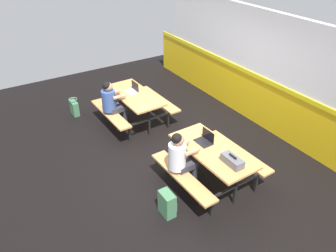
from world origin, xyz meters
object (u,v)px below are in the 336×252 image
object	(u,v)px
picnic_table_right	(212,157)
student_nearer	(112,101)
laptop_silver	(133,90)
toolbox_grey	(232,161)
student_further	(181,157)
picnic_table_left	(135,101)
tote_bag_bright	(74,107)
laptop_dark	(205,140)
backpack_dark	(167,204)

from	to	relation	value
picnic_table_right	student_nearer	bearing A→B (deg)	-164.71
laptop_silver	toolbox_grey	world-z (taller)	laptop_silver
student_nearer	student_further	size ratio (longest dim) A/B	1.00
laptop_silver	student_nearer	bearing A→B (deg)	-76.19
picnic_table_right	student_further	bearing A→B (deg)	-105.24
toolbox_grey	student_nearer	bearing A→B (deg)	-166.78
student_further	picnic_table_left	bearing A→B (deg)	171.10
student_nearer	toolbox_grey	size ratio (longest dim) A/B	3.02
student_further	tote_bag_bright	bearing A→B (deg)	-168.62
picnic_table_left	laptop_silver	size ratio (longest dim) A/B	5.12
toolbox_grey	tote_bag_bright	size ratio (longest dim) A/B	0.93
tote_bag_bright	picnic_table_left	bearing A→B (deg)	44.60
laptop_silver	tote_bag_bright	size ratio (longest dim) A/B	0.76
picnic_table_right	student_further	size ratio (longest dim) A/B	1.38
picnic_table_left	student_further	bearing A→B (deg)	-8.90
toolbox_grey	student_further	bearing A→B (deg)	-138.27
student_further	laptop_dark	size ratio (longest dim) A/B	3.71
picnic_table_right	laptop_dark	world-z (taller)	laptop_dark
picnic_table_right	toolbox_grey	bearing A→B (deg)	1.52
student_further	laptop_silver	world-z (taller)	student_further
laptop_dark	toolbox_grey	world-z (taller)	laptop_dark
tote_bag_bright	backpack_dark	bearing A→B (deg)	3.07
picnic_table_right	laptop_dark	distance (m)	0.34
picnic_table_left	backpack_dark	distance (m)	3.06
student_nearer	student_further	world-z (taller)	same
picnic_table_left	tote_bag_bright	bearing A→B (deg)	-135.40
student_nearer	student_further	distance (m)	2.51
student_nearer	backpack_dark	distance (m)	2.96
tote_bag_bright	student_further	bearing A→B (deg)	11.38
picnic_table_right	laptop_silver	bearing A→B (deg)	-177.22
student_nearer	tote_bag_bright	bearing A→B (deg)	-153.48
student_further	tote_bag_bright	world-z (taller)	student_further
picnic_table_right	toolbox_grey	size ratio (longest dim) A/B	4.17
picnic_table_left	student_nearer	world-z (taller)	student_nearer
student_nearer	laptop_silver	xyz separation A→B (m)	(-0.15, 0.59, 0.08)
picnic_table_left	backpack_dark	xyz separation A→B (m)	(2.90, -0.91, -0.36)
backpack_dark	laptop_silver	bearing A→B (deg)	162.82
picnic_table_right	toolbox_grey	distance (m)	0.55
laptop_silver	tote_bag_bright	distance (m)	1.64
laptop_dark	laptop_silver	bearing A→B (deg)	-176.26
student_nearer	student_further	xyz separation A→B (m)	(2.50, 0.17, 0.00)
toolbox_grey	laptop_dark	bearing A→B (deg)	178.66
tote_bag_bright	laptop_silver	bearing A→B (deg)	49.41
student_nearer	tote_bag_bright	xyz separation A→B (m)	(-1.14, -0.57, -0.51)
laptop_silver	picnic_table_left	bearing A→B (deg)	-12.74
student_further	laptop_dark	xyz separation A→B (m)	(-0.11, 0.59, 0.08)
picnic_table_right	student_nearer	world-z (taller)	student_nearer
picnic_table_right	tote_bag_bright	world-z (taller)	picnic_table_right
picnic_table_right	laptop_dark	xyz separation A→B (m)	(-0.26, 0.03, 0.21)
picnic_table_right	tote_bag_bright	bearing A→B (deg)	-161.17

